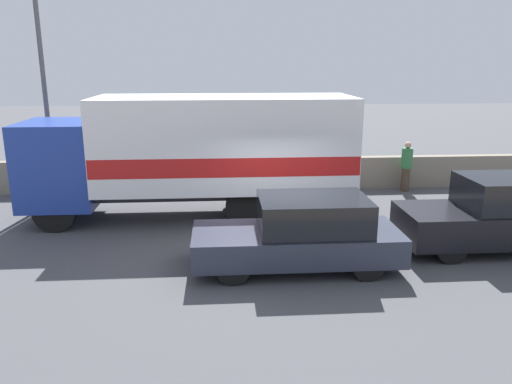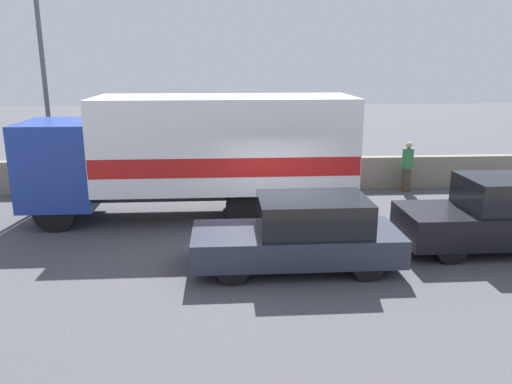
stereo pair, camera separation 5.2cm
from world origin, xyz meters
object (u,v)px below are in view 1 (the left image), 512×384
(pedestrian, at_px, (406,166))
(car_hatchback, at_px, (302,234))
(car_sedan_second, at_px, (501,215))
(box_truck, at_px, (200,151))
(street_lamp, at_px, (41,54))

(pedestrian, bearing_deg, car_hatchback, -126.47)
(car_hatchback, bearing_deg, car_sedan_second, -171.26)
(box_truck, bearing_deg, street_lamp, -23.45)
(street_lamp, distance_m, pedestrian, 12.01)
(car_sedan_second, height_order, pedestrian, car_sedan_second)
(box_truck, distance_m, car_hatchback, 4.51)
(street_lamp, bearing_deg, car_hatchback, -39.87)
(car_sedan_second, xyz_separation_m, pedestrian, (-0.22, 5.42, 0.03))
(car_hatchback, distance_m, pedestrian, 7.65)
(street_lamp, distance_m, car_hatchback, 9.73)
(car_hatchback, height_order, car_sedan_second, car_sedan_second)
(car_hatchback, relative_size, car_sedan_second, 0.99)
(street_lamp, bearing_deg, box_truck, -23.45)
(street_lamp, relative_size, car_sedan_second, 1.78)
(street_lamp, bearing_deg, car_sedan_second, -23.33)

